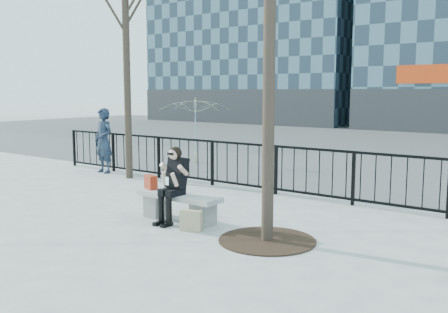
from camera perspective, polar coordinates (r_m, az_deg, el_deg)
The scene contains 10 objects.
ground at distance 8.98m, azimuth -5.14°, elevation -7.31°, with size 120.00×120.00×0.00m, color gray.
street_surface at distance 22.35m, azimuth 21.45°, elevation 1.11°, with size 60.00×23.00×0.01m, color #474747.
railing at distance 11.23m, azimuth 5.08°, elevation -1.43°, with size 14.00×0.06×1.10m.
tree_grate at distance 7.80m, azimuth 4.95°, elevation -9.52°, with size 1.50×1.50×0.02m, color black.
bench_main at distance 8.91m, azimuth -5.17°, elevation -5.44°, with size 1.65×0.46×0.49m.
seated_woman at distance 8.72m, azimuth -5.90°, elevation -3.26°, with size 0.50×0.64×1.34m.
handbag at distance 9.35m, azimuth -8.38°, elevation -2.90°, with size 0.31×0.14×0.25m, color maroon.
shopping_bag at distance 8.29m, azimuth -3.77°, elevation -7.32°, with size 0.36×0.13×0.34m, color #C2B589.
standing_man at distance 14.36m, azimuth -13.59°, elevation 1.77°, with size 0.66×0.44×1.82m, color black.
vendor_umbrella at distance 15.93m, azimuth -3.37°, elevation 3.03°, with size 2.29×2.34×2.11m, color #F5F937.
Camera 1 is at (5.81, -6.46, 2.29)m, focal length 40.00 mm.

